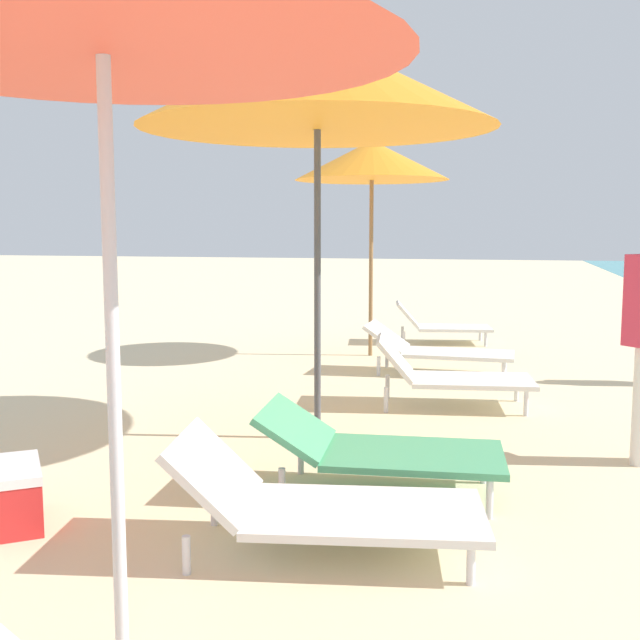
% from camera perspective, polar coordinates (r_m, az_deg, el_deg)
% --- Properties ---
extents(lounger_second_shoreside, '(1.59, 0.90, 0.57)m').
position_cam_1_polar(lounger_second_shoreside, '(3.81, 0.03, -13.35)').
color(lounger_second_shoreside, white).
rests_on(lounger_second_shoreside, ground).
extents(umbrella_third, '(2.57, 2.57, 2.99)m').
position_cam_1_polar(umbrella_third, '(5.70, -0.20, 17.24)').
color(umbrella_third, '#4C4C51').
rests_on(umbrella_third, ground).
extents(lounger_third_shoreside, '(1.43, 0.82, 0.62)m').
position_cam_1_polar(lounger_third_shoreside, '(6.85, 9.56, -4.00)').
color(lounger_third_shoreside, white).
rests_on(lounger_third_shoreside, ground).
extents(lounger_third_inland, '(1.47, 0.80, 0.52)m').
position_cam_1_polar(lounger_third_inland, '(4.59, 4.37, -9.47)').
color(lounger_third_inland, '#4CA572').
rests_on(lounger_third_inland, ground).
extents(umbrella_farthest, '(1.86, 1.86, 2.67)m').
position_cam_1_polar(umbrella_farthest, '(9.42, 3.88, 11.74)').
color(umbrella_farthest, olive).
rests_on(umbrella_farthest, ground).
extents(lounger_farthest_shoreside, '(1.37, 0.82, 0.56)m').
position_cam_1_polar(lounger_farthest_shoreside, '(10.61, 8.92, -0.32)').
color(lounger_farthest_shoreside, white).
rests_on(lounger_farthest_shoreside, ground).
extents(lounger_farthest_inland, '(1.59, 0.66, 0.54)m').
position_cam_1_polar(lounger_farthest_inland, '(8.36, 8.70, -2.16)').
color(lounger_farthest_inland, white).
rests_on(lounger_farthest_inland, ground).
extents(cooler_box, '(0.57, 0.62, 0.32)m').
position_cam_1_polar(cooler_box, '(4.48, -22.11, -11.98)').
color(cooler_box, red).
rests_on(cooler_box, ground).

